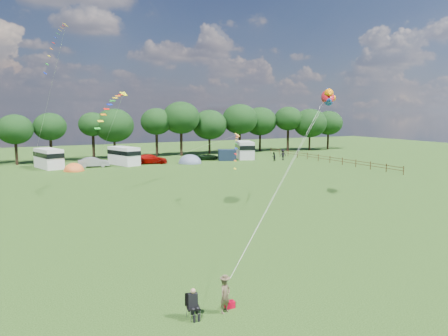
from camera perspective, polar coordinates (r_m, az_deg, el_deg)
name	(u,v)px	position (r m, az deg, el deg)	size (l,w,h in m)	color
ground_plane	(278,243)	(29.26, 7.10, -9.65)	(180.00, 180.00, 0.00)	black
tree_line	(135,123)	(80.99, -11.60, 5.78)	(102.98, 10.98, 10.27)	black
fence	(324,158)	(75.22, 12.93, 1.30)	(0.12, 33.12, 1.20)	#472D19
car_b	(94,162)	(69.54, -16.66, 0.73)	(1.61, 4.30, 1.52)	#919499
car_c	(151,159)	(71.92, -9.55, 1.17)	(2.17, 5.15, 1.55)	#8F0602
car_d	(206,156)	(76.38, -2.39, 1.52)	(2.03, 4.49, 1.22)	black
campervan_b	(49,158)	(70.43, -21.93, 1.25)	(3.99, 6.43, 2.93)	silver
campervan_c	(124,155)	(71.18, -12.94, 1.64)	(4.23, 6.32, 2.86)	silver
campervan_d	(245,149)	(78.73, 2.71, 2.46)	(4.69, 6.82, 3.08)	silver
tent_orange	(74,171)	(66.03, -19.00, -0.36)	(2.94, 3.22, 2.30)	orange
tent_greyblue	(190,163)	(71.88, -4.46, 0.65)	(3.86, 4.23, 2.87)	slate
awning_navy	(227,155)	(75.72, 0.39, 1.72)	(3.00, 2.44, 1.87)	#152135
kite_flyer	(225,296)	(19.42, 0.15, -16.33)	(0.55, 0.36, 1.52)	brown
camp_chair	(193,300)	(19.01, -4.11, -16.83)	(0.62, 0.63, 1.31)	#99999E
kite_bag	(230,305)	(20.08, 0.74, -17.40)	(0.43, 0.28, 0.30)	red
fish_kite	(328,97)	(41.43, 13.42, 8.97)	(2.76, 3.44, 1.89)	red
streamer_kite_a	(57,39)	(49.02, -20.94, 15.45)	(3.25, 5.62, 5.77)	yellow
streamer_kite_b	(113,104)	(47.20, -14.27, 8.15)	(4.40, 4.65, 3.84)	#D3DB0E
streamer_kite_c	(236,144)	(39.05, 1.63, 3.09)	(3.07, 4.90, 2.77)	yellow
walker_a	(274,157)	(75.04, 6.51, 1.50)	(0.76, 0.47, 1.57)	black
walker_b	(283,155)	(76.71, 7.70, 1.74)	(1.24, 0.58, 1.92)	black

